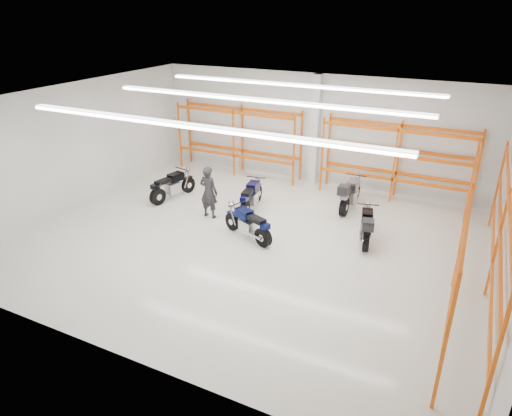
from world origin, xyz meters
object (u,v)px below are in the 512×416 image
at_px(motorcycle_back_c, 349,195).
at_px(motorcycle_main, 249,225).
at_px(structural_column, 315,131).
at_px(motorcycle_back_b, 251,197).
at_px(motorcycle_back_a, 171,187).
at_px(standing_man, 209,192).
at_px(motorcycle_back_d, 366,227).

bearing_deg(motorcycle_back_c, motorcycle_main, -121.29).
distance_m(motorcycle_main, structural_column, 6.05).
xyz_separation_m(motorcycle_back_b, structural_column, (1.07, 3.73, 1.74)).
xyz_separation_m(motorcycle_back_c, structural_column, (-2.16, 2.11, 1.66)).
height_order(motorcycle_back_b, structural_column, structural_column).
bearing_deg(motorcycle_back_a, standing_man, -18.41).
height_order(motorcycle_back_d, structural_column, structural_column).
bearing_deg(structural_column, standing_man, -113.50).
height_order(motorcycle_main, structural_column, structural_column).
bearing_deg(motorcycle_main, motorcycle_back_d, 22.58).
height_order(motorcycle_back_a, standing_man, standing_man).
relative_size(motorcycle_main, motorcycle_back_b, 0.93).
xyz_separation_m(motorcycle_main, motorcycle_back_a, (-4.21, 1.62, 0.02)).
height_order(motorcycle_main, motorcycle_back_b, motorcycle_back_b).
distance_m(standing_man, structural_column, 5.50).
bearing_deg(motorcycle_back_c, standing_man, -146.91).
distance_m(motorcycle_back_d, standing_man, 5.51).
relative_size(motorcycle_back_c, standing_man, 1.26).
height_order(motorcycle_main, motorcycle_back_c, motorcycle_back_c).
relative_size(motorcycle_back_c, structural_column, 0.53).
xyz_separation_m(motorcycle_back_d, structural_column, (-3.34, 4.37, 1.71)).
height_order(motorcycle_back_a, motorcycle_back_d, motorcycle_back_d).
xyz_separation_m(motorcycle_main, standing_man, (-2.05, 0.89, 0.44)).
bearing_deg(motorcycle_back_a, motorcycle_back_c, 17.79).
bearing_deg(standing_man, motorcycle_back_d, -173.58).
bearing_deg(motorcycle_back_a, motorcycle_main, -20.98).
xyz_separation_m(motorcycle_back_a, standing_man, (2.17, -0.72, 0.43)).
height_order(standing_man, structural_column, structural_column).
distance_m(motorcycle_back_b, structural_column, 4.25).
distance_m(motorcycle_back_c, motorcycle_back_d, 2.55).
bearing_deg(structural_column, motorcycle_back_c, -44.31).
bearing_deg(motorcycle_back_d, motorcycle_back_b, 171.81).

